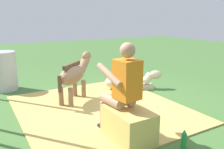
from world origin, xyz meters
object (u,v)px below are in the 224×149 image
at_px(hay_bale, 128,125).
at_px(water_barrel, 3,71).
at_px(person_seated, 122,86).
at_px(soda_bottle, 184,139).
at_px(pony_standing, 74,74).
at_px(pony_lying, 128,81).

bearing_deg(hay_bale, water_barrel, 19.12).
relative_size(person_seated, soda_bottle, 5.21).
bearing_deg(water_barrel, person_seated, -160.16).
xyz_separation_m(pony_standing, soda_bottle, (-2.36, -0.53, -0.42)).
bearing_deg(soda_bottle, pony_lying, -18.14).
bearing_deg(hay_bale, soda_bottle, -136.54).
xyz_separation_m(person_seated, pony_lying, (1.76, -1.31, -0.53)).
distance_m(pony_standing, pony_lying, 1.38).
relative_size(pony_standing, water_barrel, 1.26).
bearing_deg(water_barrel, pony_lying, -119.67).
bearing_deg(pony_standing, water_barrel, 37.04).
relative_size(pony_standing, pony_lying, 0.82).
relative_size(hay_bale, water_barrel, 0.82).
bearing_deg(hay_bale, person_seated, 3.92).
bearing_deg(person_seated, hay_bale, -176.08).
relative_size(hay_bale, pony_lying, 0.54).
bearing_deg(person_seated, water_barrel, 19.84).
height_order(person_seated, pony_standing, person_seated).
relative_size(pony_lying, water_barrel, 1.53).
height_order(hay_bale, pony_standing, pony_standing).
bearing_deg(soda_bottle, pony_standing, 12.59).
distance_m(pony_lying, water_barrel, 2.83).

